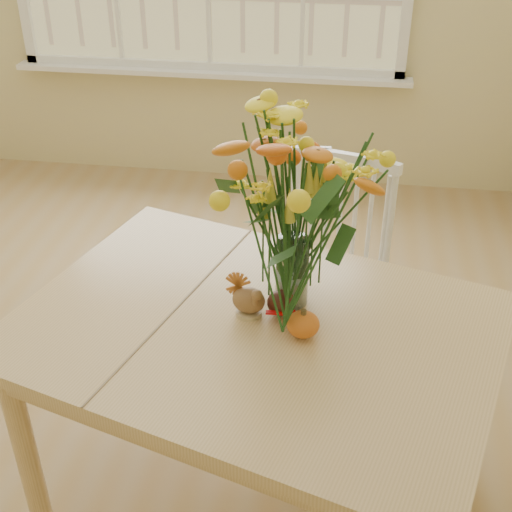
# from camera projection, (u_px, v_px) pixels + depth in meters

# --- Properties ---
(floor) EXTENTS (4.00, 4.50, 0.01)m
(floor) POSITION_uv_depth(u_px,v_px,m) (101.00, 416.00, 2.67)
(floor) COLOR tan
(floor) RESTS_ON ground
(dining_table) EXTENTS (1.58, 1.32, 0.73)m
(dining_table) POSITION_uv_depth(u_px,v_px,m) (255.00, 349.00, 2.02)
(dining_table) COLOR tan
(dining_table) RESTS_ON floor
(windsor_chair) EXTENTS (0.51, 0.50, 0.92)m
(windsor_chair) POSITION_uv_depth(u_px,v_px,m) (330.00, 264.00, 2.64)
(windsor_chair) COLOR white
(windsor_chair) RESTS_ON floor
(flower_vase) EXTENTS (0.46, 0.46, 0.54)m
(flower_vase) POSITION_uv_depth(u_px,v_px,m) (294.00, 206.00, 1.89)
(flower_vase) COLOR white
(flower_vase) RESTS_ON dining_table
(pumpkin) EXTENTS (0.09, 0.09, 0.07)m
(pumpkin) POSITION_uv_depth(u_px,v_px,m) (303.00, 325.00, 1.91)
(pumpkin) COLOR orange
(pumpkin) RESTS_ON dining_table
(turkey_figurine) EXTENTS (0.11, 0.09, 0.12)m
(turkey_figurine) POSITION_uv_depth(u_px,v_px,m) (249.00, 300.00, 1.99)
(turkey_figurine) COLOR #CCB78C
(turkey_figurine) RESTS_ON dining_table
(dark_gourd) EXTENTS (0.13, 0.11, 0.08)m
(dark_gourd) POSITION_uv_depth(u_px,v_px,m) (281.00, 304.00, 1.99)
(dark_gourd) COLOR #38160F
(dark_gourd) RESTS_ON dining_table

